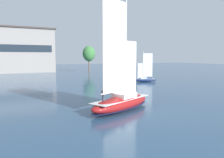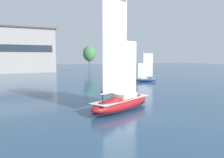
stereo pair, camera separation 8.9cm
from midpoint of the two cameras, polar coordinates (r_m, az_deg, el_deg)
ground_plane at (r=31.08m, az=2.43°, el=-8.10°), size 400.00×400.00×0.00m
waterfront_building at (r=116.68m, az=-23.64°, el=6.92°), size 35.25×15.85×21.55m
tree_shore_center at (r=112.50m, az=-6.08°, el=6.59°), size 6.37×6.37×13.12m
sailboat_main at (r=30.82m, az=2.46°, el=-5.82°), size 12.25×7.96×16.38m
sailboat_moored_near_marina at (r=66.54m, az=8.48°, el=-0.05°), size 6.94×4.96×9.44m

